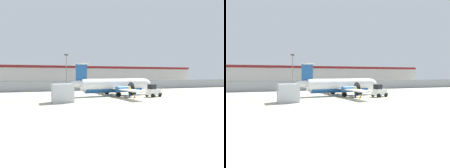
{
  "view_description": "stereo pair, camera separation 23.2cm",
  "coord_description": "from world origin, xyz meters",
  "views": [
    {
      "loc": [
        -11.83,
        -24.21,
        3.2
      ],
      "look_at": [
        -1.17,
        6.62,
        1.8
      ],
      "focal_mm": 32.0,
      "sensor_mm": 36.0,
      "label": 1
    },
    {
      "loc": [
        -11.61,
        -24.29,
        3.2
      ],
      "look_at": [
        -1.17,
        6.62,
        1.8
      ],
      "focal_mm": 32.0,
      "sensor_mm": 36.0,
      "label": 2
    }
  ],
  "objects": [
    {
      "name": "parked_car_2",
      "position": [
        -3.06,
        23.66,
        0.89
      ],
      "size": [
        4.3,
        2.21,
        1.58
      ],
      "rotation": [
        0.0,
        0.0,
        -0.06
      ],
      "color": "silver",
      "rests_on": "parking_lot_strip"
    },
    {
      "name": "background_building",
      "position": [
        0.0,
        47.99,
        3.26
      ],
      "size": [
        91.0,
        8.1,
        6.5
      ],
      "color": "beige",
      "rests_on": "ground"
    },
    {
      "name": "parking_lot_strip",
      "position": [
        0.0,
        29.5,
        0.06
      ],
      "size": [
        98.0,
        17.0,
        0.12
      ],
      "color": "#38383A",
      "rests_on": "ground"
    },
    {
      "name": "apron_light_pole",
      "position": [
        -7.6,
        14.79,
        4.3
      ],
      "size": [
        0.7,
        0.3,
        7.27
      ],
      "color": "slate",
      "rests_on": "ground"
    },
    {
      "name": "parked_car_5",
      "position": [
        14.99,
        24.09,
        0.89
      ],
      "size": [
        4.38,
        2.42,
        1.58
      ],
      "rotation": [
        0.0,
        0.0,
        3.27
      ],
      "color": "slate",
      "rests_on": "parking_lot_strip"
    },
    {
      "name": "traffic_cone_near_left",
      "position": [
        -2.54,
        8.01,
        0.31
      ],
      "size": [
        0.36,
        0.36,
        0.64
      ],
      "color": "orange",
      "rests_on": "ground"
    },
    {
      "name": "ground_crew_worker",
      "position": [
        -0.06,
        2.0,
        0.95
      ],
      "size": [
        0.4,
        0.55,
        1.7
      ],
      "rotation": [
        0.0,
        0.0,
        6.08
      ],
      "color": "#191E4C",
      "rests_on": "ground"
    },
    {
      "name": "parked_car_0",
      "position": [
        -13.61,
        25.91,
        0.89
      ],
      "size": [
        4.3,
        2.2,
        1.58
      ],
      "rotation": [
        0.0,
        0.0,
        3.08
      ],
      "color": "gray",
      "rests_on": "parking_lot_strip"
    },
    {
      "name": "traffic_cone_near_right",
      "position": [
        0.32,
        1.15,
        0.31
      ],
      "size": [
        0.36,
        0.36,
        0.64
      ],
      "color": "orange",
      "rests_on": "ground"
    },
    {
      "name": "ground_plane",
      "position": [
        0.0,
        2.0,
        0.0
      ],
      "size": [
        140.0,
        140.0,
        0.01
      ],
      "color": "#B2AD99"
    },
    {
      "name": "traffic_cone_far_left",
      "position": [
        5.19,
        8.47,
        0.31
      ],
      "size": [
        0.36,
        0.36,
        0.64
      ],
      "color": "orange",
      "rests_on": "ground"
    },
    {
      "name": "commuter_airplane",
      "position": [
        -0.92,
        5.65,
        1.6
      ],
      "size": [
        14.03,
        16.08,
        4.92
      ],
      "rotation": [
        0.0,
        0.0,
        0.1
      ],
      "color": "white",
      "rests_on": "ground"
    },
    {
      "name": "cargo_container",
      "position": [
        -9.67,
        0.09,
        1.1
      ],
      "size": [
        2.57,
        2.21,
        2.2
      ],
      "rotation": [
        0.0,
        0.0,
        0.09
      ],
      "color": "#B7BCC1",
      "rests_on": "ground"
    },
    {
      "name": "baggage_tug",
      "position": [
        3.72,
        1.85,
        0.86
      ],
      "size": [
        2.53,
        1.84,
        1.88
      ],
      "rotation": [
        0.0,
        0.0,
        0.25
      ],
      "color": "silver",
      "rests_on": "ground"
    },
    {
      "name": "perimeter_fence",
      "position": [
        0.0,
        18.0,
        1.12
      ],
      "size": [
        98.0,
        0.1,
        2.1
      ],
      "color": "gray",
      "rests_on": "ground"
    },
    {
      "name": "parked_car_4",
      "position": [
        8.07,
        23.21,
        0.89
      ],
      "size": [
        4.26,
        2.12,
        1.58
      ],
      "rotation": [
        0.0,
        0.0,
        0.03
      ],
      "color": "#19662D",
      "rests_on": "parking_lot_strip"
    },
    {
      "name": "parked_car_3",
      "position": [
        3.31,
        30.92,
        0.89
      ],
      "size": [
        4.37,
        2.39,
        1.58
      ],
      "rotation": [
        0.0,
        0.0,
        3.02
      ],
      "color": "black",
      "rests_on": "parking_lot_strip"
    },
    {
      "name": "parked_car_1",
      "position": [
        -8.01,
        23.37,
        0.89
      ],
      "size": [
        4.33,
        2.28,
        1.58
      ],
      "rotation": [
        0.0,
        0.0,
        3.22
      ],
      "color": "black",
      "rests_on": "parking_lot_strip"
    }
  ]
}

